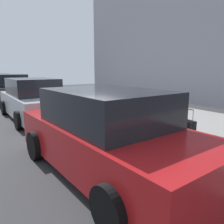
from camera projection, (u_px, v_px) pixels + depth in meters
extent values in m
plane|color=#333335|center=(91.00, 120.00, 8.74)|extent=(40.00, 40.00, 0.00)
cube|color=gray|center=(139.00, 112.00, 10.07)|extent=(18.00, 5.00, 0.14)
cube|color=black|center=(187.00, 132.00, 5.53)|extent=(0.36, 0.27, 0.59)
cube|color=black|center=(187.00, 132.00, 5.53)|extent=(0.35, 0.07, 0.60)
cylinder|color=gray|center=(193.00, 116.00, 5.32)|extent=(0.02, 0.02, 0.30)
cylinder|color=gray|center=(184.00, 114.00, 5.57)|extent=(0.02, 0.02, 0.30)
cylinder|color=black|center=(189.00, 109.00, 5.42)|extent=(0.28, 0.05, 0.02)
cylinder|color=black|center=(191.00, 144.00, 5.45)|extent=(0.05, 0.02, 0.04)
cylinder|color=black|center=(182.00, 140.00, 5.71)|extent=(0.05, 0.02, 0.04)
cube|color=#9EA0A8|center=(172.00, 125.00, 5.88)|extent=(0.50, 0.26, 0.76)
cube|color=black|center=(172.00, 125.00, 5.88)|extent=(0.50, 0.07, 0.78)
cylinder|color=gray|center=(180.00, 106.00, 5.60)|extent=(0.02, 0.02, 0.31)
cylinder|color=gray|center=(167.00, 104.00, 5.94)|extent=(0.02, 0.02, 0.31)
cylinder|color=black|center=(173.00, 99.00, 5.74)|extent=(0.43, 0.04, 0.02)
cylinder|color=black|center=(178.00, 140.00, 5.77)|extent=(0.04, 0.02, 0.04)
cylinder|color=black|center=(165.00, 136.00, 6.12)|extent=(0.04, 0.02, 0.04)
cube|color=maroon|center=(158.00, 122.00, 6.32)|extent=(0.48, 0.22, 0.73)
cube|color=black|center=(158.00, 122.00, 6.32)|extent=(0.48, 0.04, 0.74)
cylinder|color=gray|center=(164.00, 110.00, 6.08)|extent=(0.02, 0.02, 0.04)
cylinder|color=gray|center=(153.00, 108.00, 6.42)|extent=(0.02, 0.02, 0.04)
cylinder|color=black|center=(159.00, 108.00, 6.25)|extent=(0.41, 0.03, 0.02)
cylinder|color=black|center=(163.00, 135.00, 6.21)|extent=(0.04, 0.02, 0.04)
cylinder|color=black|center=(152.00, 131.00, 6.56)|extent=(0.04, 0.02, 0.04)
cube|color=red|center=(145.00, 119.00, 6.74)|extent=(0.50, 0.28, 0.68)
cube|color=black|center=(145.00, 119.00, 6.74)|extent=(0.49, 0.09, 0.69)
cylinder|color=gray|center=(149.00, 105.00, 6.47)|extent=(0.02, 0.02, 0.25)
cylinder|color=gray|center=(141.00, 103.00, 6.83)|extent=(0.02, 0.02, 0.25)
cylinder|color=black|center=(145.00, 100.00, 6.63)|extent=(0.42, 0.06, 0.02)
cylinder|color=black|center=(149.00, 131.00, 6.62)|extent=(0.05, 0.02, 0.04)
cylinder|color=black|center=(140.00, 127.00, 6.99)|extent=(0.05, 0.02, 0.04)
cube|color=#0F606B|center=(137.00, 118.00, 7.17)|extent=(0.36, 0.22, 0.58)
cube|color=black|center=(137.00, 118.00, 7.17)|extent=(0.36, 0.05, 0.59)
cylinder|color=gray|center=(140.00, 105.00, 6.97)|extent=(0.02, 0.02, 0.32)
cylinder|color=gray|center=(134.00, 104.00, 7.20)|extent=(0.02, 0.02, 0.32)
cylinder|color=black|center=(137.00, 99.00, 7.06)|extent=(0.29, 0.04, 0.02)
cylinder|color=black|center=(140.00, 127.00, 7.11)|extent=(0.04, 0.02, 0.04)
cylinder|color=black|center=(133.00, 125.00, 7.35)|extent=(0.04, 0.02, 0.04)
cube|color=navy|center=(125.00, 113.00, 7.47)|extent=(0.46, 0.24, 0.77)
cube|color=black|center=(125.00, 113.00, 7.47)|extent=(0.47, 0.05, 0.78)
cylinder|color=gray|center=(129.00, 98.00, 7.20)|extent=(0.02, 0.02, 0.29)
cylinder|color=gray|center=(122.00, 97.00, 7.53)|extent=(0.02, 0.02, 0.29)
cylinder|color=black|center=(125.00, 93.00, 7.34)|extent=(0.40, 0.03, 0.02)
cylinder|color=black|center=(129.00, 124.00, 7.37)|extent=(0.04, 0.02, 0.04)
cylinder|color=black|center=(122.00, 122.00, 7.70)|extent=(0.04, 0.02, 0.04)
cube|color=#59601E|center=(118.00, 114.00, 7.89)|extent=(0.40, 0.20, 0.54)
cube|color=black|center=(118.00, 114.00, 7.89)|extent=(0.40, 0.05, 0.55)
cylinder|color=gray|center=(120.00, 103.00, 7.67)|extent=(0.02, 0.02, 0.32)
cylinder|color=gray|center=(115.00, 102.00, 7.95)|extent=(0.02, 0.02, 0.32)
cylinder|color=black|center=(118.00, 98.00, 7.78)|extent=(0.33, 0.04, 0.02)
cylinder|color=black|center=(120.00, 122.00, 7.79)|extent=(0.04, 0.02, 0.04)
cylinder|color=black|center=(115.00, 120.00, 8.08)|extent=(0.04, 0.02, 0.04)
cube|color=black|center=(111.00, 110.00, 8.26)|extent=(0.41, 0.22, 0.71)
cube|color=black|center=(111.00, 110.00, 8.26)|extent=(0.42, 0.04, 0.72)
cylinder|color=gray|center=(114.00, 100.00, 8.05)|extent=(0.02, 0.02, 0.04)
cylinder|color=gray|center=(109.00, 99.00, 8.33)|extent=(0.02, 0.02, 0.04)
cylinder|color=black|center=(111.00, 99.00, 8.19)|extent=(0.35, 0.03, 0.02)
cylinder|color=black|center=(114.00, 119.00, 8.18)|extent=(0.04, 0.02, 0.04)
cylinder|color=black|center=(109.00, 117.00, 8.47)|extent=(0.04, 0.02, 0.04)
cube|color=#9EA0A8|center=(107.00, 108.00, 8.69)|extent=(0.40, 0.19, 0.69)
cube|color=black|center=(107.00, 108.00, 8.69)|extent=(0.40, 0.04, 0.70)
cylinder|color=gray|center=(110.00, 97.00, 8.47)|extent=(0.02, 0.02, 0.20)
cylinder|color=gray|center=(105.00, 96.00, 8.74)|extent=(0.02, 0.02, 0.20)
cylinder|color=black|center=(107.00, 94.00, 8.59)|extent=(0.34, 0.03, 0.02)
cylinder|color=black|center=(110.00, 117.00, 8.62)|extent=(0.04, 0.02, 0.04)
cylinder|color=black|center=(105.00, 115.00, 8.89)|extent=(0.04, 0.02, 0.04)
cube|color=maroon|center=(100.00, 108.00, 9.01)|extent=(0.35, 0.21, 0.58)
cube|color=black|center=(100.00, 108.00, 9.01)|extent=(0.35, 0.06, 0.59)
cylinder|color=gray|center=(102.00, 101.00, 8.84)|extent=(0.02, 0.02, 0.04)
cylinder|color=gray|center=(98.00, 100.00, 9.06)|extent=(0.02, 0.02, 0.04)
cylinder|color=black|center=(100.00, 100.00, 8.95)|extent=(0.28, 0.04, 0.02)
cylinder|color=black|center=(103.00, 115.00, 8.95)|extent=(0.05, 0.02, 0.04)
cylinder|color=black|center=(99.00, 114.00, 9.18)|extent=(0.05, 0.02, 0.04)
cube|color=red|center=(96.00, 106.00, 9.36)|extent=(0.39, 0.18, 0.64)
cube|color=black|center=(96.00, 106.00, 9.36)|extent=(0.39, 0.04, 0.65)
cylinder|color=gray|center=(98.00, 96.00, 9.15)|extent=(0.02, 0.02, 0.22)
cylinder|color=gray|center=(94.00, 95.00, 9.42)|extent=(0.02, 0.02, 0.22)
cylinder|color=black|center=(96.00, 93.00, 9.26)|extent=(0.33, 0.03, 0.02)
cylinder|color=black|center=(98.00, 113.00, 9.28)|extent=(0.04, 0.02, 0.04)
cylinder|color=black|center=(94.00, 112.00, 9.56)|extent=(0.04, 0.02, 0.04)
cube|color=#0F606B|center=(90.00, 104.00, 9.67)|extent=(0.38, 0.20, 0.71)
cube|color=black|center=(90.00, 104.00, 9.67)|extent=(0.38, 0.04, 0.73)
cylinder|color=gray|center=(91.00, 94.00, 9.45)|extent=(0.02, 0.02, 0.19)
cylinder|color=gray|center=(88.00, 93.00, 9.71)|extent=(0.02, 0.02, 0.19)
cylinder|color=black|center=(89.00, 91.00, 9.57)|extent=(0.31, 0.03, 0.02)
cylinder|color=black|center=(91.00, 112.00, 9.60)|extent=(0.04, 0.02, 0.04)
cylinder|color=black|center=(88.00, 111.00, 9.87)|extent=(0.04, 0.02, 0.04)
cylinder|color=#D89E0C|center=(84.00, 103.00, 10.28)|extent=(0.20, 0.20, 0.60)
sphere|color=#D89E0C|center=(84.00, 95.00, 10.21)|extent=(0.21, 0.21, 0.21)
cylinder|color=#D89E0C|center=(82.00, 102.00, 10.40)|extent=(0.09, 0.10, 0.09)
cylinder|color=#D89E0C|center=(85.00, 103.00, 10.15)|extent=(0.09, 0.10, 0.09)
cylinder|color=brown|center=(76.00, 101.00, 10.65)|extent=(0.14, 0.14, 0.72)
cube|color=#AD1619|center=(107.00, 143.00, 4.27)|extent=(4.67, 2.14, 0.79)
cube|color=black|center=(106.00, 107.00, 4.14)|extent=(2.47, 1.87, 0.65)
cylinder|color=black|center=(36.00, 145.00, 4.88)|extent=(0.65, 0.26, 0.64)
cylinder|color=black|center=(105.00, 131.00, 5.99)|extent=(0.65, 0.26, 0.64)
cylinder|color=black|center=(110.00, 209.00, 2.65)|extent=(0.65, 0.26, 0.64)
cylinder|color=black|center=(199.00, 168.00, 3.76)|extent=(0.65, 0.26, 0.64)
cube|color=#B2B5BA|center=(33.00, 105.00, 8.93)|extent=(4.82, 1.85, 0.80)
cube|color=black|center=(32.00, 87.00, 8.79)|extent=(2.52, 1.66, 0.66)
cylinder|color=black|center=(4.00, 108.00, 9.68)|extent=(0.64, 0.23, 0.64)
cylinder|color=black|center=(44.00, 104.00, 10.67)|extent=(0.64, 0.23, 0.64)
cylinder|color=black|center=(19.00, 120.00, 7.29)|extent=(0.64, 0.23, 0.64)
cylinder|color=black|center=(68.00, 114.00, 8.27)|extent=(0.64, 0.23, 0.64)
cube|color=black|center=(10.00, 92.00, 13.53)|extent=(4.71, 1.89, 0.84)
cube|color=black|center=(9.00, 80.00, 13.38)|extent=(2.45, 1.73, 0.69)
cylinder|color=black|center=(22.00, 94.00, 15.28)|extent=(0.64, 0.22, 0.64)
cylinder|color=black|center=(32.00, 98.00, 12.89)|extent=(0.64, 0.22, 0.64)
cylinder|color=black|center=(7.00, 88.00, 20.10)|extent=(0.64, 0.23, 0.64)
cylinder|color=black|center=(14.00, 90.00, 17.79)|extent=(0.64, 0.23, 0.64)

